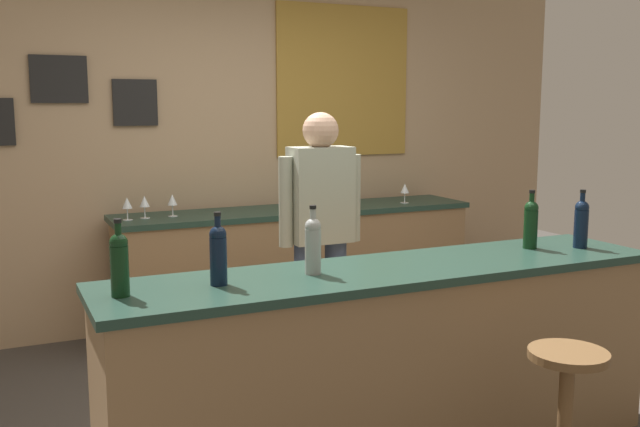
{
  "coord_description": "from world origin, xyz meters",
  "views": [
    {
      "loc": [
        -1.65,
        -3.16,
        1.65
      ],
      "look_at": [
        0.03,
        0.45,
        1.05
      ],
      "focal_mm": 39.85,
      "sensor_mm": 36.0,
      "label": 1
    }
  ],
  "objects_px": {
    "wine_glass_a": "(127,204)",
    "wine_glass_b": "(144,202)",
    "bartender": "(321,229)",
    "wine_bottle_d": "(531,222)",
    "wine_bottle_b": "(218,253)",
    "wine_glass_c": "(172,201)",
    "wine_bottle_c": "(313,244)",
    "wine_glass_d": "(405,189)",
    "bar_stool": "(566,403)",
    "wine_bottle_a": "(119,262)",
    "wine_bottle_e": "(581,222)"
  },
  "relations": [
    {
      "from": "wine_bottle_a",
      "to": "wine_bottle_b",
      "type": "relative_size",
      "value": 1.0
    },
    {
      "from": "wine_bottle_d",
      "to": "wine_glass_d",
      "type": "distance_m",
      "value": 1.94
    },
    {
      "from": "wine_bottle_a",
      "to": "wine_bottle_e",
      "type": "xyz_separation_m",
      "value": [
        2.34,
        -0.03,
        0.0
      ]
    },
    {
      "from": "wine_bottle_d",
      "to": "wine_glass_d",
      "type": "xyz_separation_m",
      "value": [
        0.41,
        1.89,
        -0.05
      ]
    },
    {
      "from": "wine_bottle_a",
      "to": "wine_glass_b",
      "type": "distance_m",
      "value": 2.1
    },
    {
      "from": "wine_bottle_c",
      "to": "wine_glass_d",
      "type": "distance_m",
      "value": 2.55
    },
    {
      "from": "wine_bottle_c",
      "to": "wine_bottle_e",
      "type": "relative_size",
      "value": 1.0
    },
    {
      "from": "bartender",
      "to": "wine_bottle_e",
      "type": "height_order",
      "value": "bartender"
    },
    {
      "from": "bar_stool",
      "to": "wine_bottle_a",
      "type": "xyz_separation_m",
      "value": [
        -1.63,
        0.7,
        0.6
      ]
    },
    {
      "from": "bar_stool",
      "to": "wine_bottle_e",
      "type": "height_order",
      "value": "wine_bottle_e"
    },
    {
      "from": "wine_bottle_c",
      "to": "wine_glass_c",
      "type": "relative_size",
      "value": 1.97
    },
    {
      "from": "wine_bottle_d",
      "to": "wine_bottle_e",
      "type": "height_order",
      "value": "same"
    },
    {
      "from": "wine_glass_a",
      "to": "wine_glass_c",
      "type": "height_order",
      "value": "same"
    },
    {
      "from": "bartender",
      "to": "wine_glass_a",
      "type": "xyz_separation_m",
      "value": [
        -0.93,
        1.04,
        0.07
      ]
    },
    {
      "from": "wine_glass_d",
      "to": "wine_glass_b",
      "type": "bearing_deg",
      "value": 177.66
    },
    {
      "from": "wine_glass_a",
      "to": "wine_glass_d",
      "type": "xyz_separation_m",
      "value": [
        2.12,
        -0.05,
        0.0
      ]
    },
    {
      "from": "wine_bottle_d",
      "to": "wine_glass_d",
      "type": "height_order",
      "value": "wine_bottle_d"
    },
    {
      "from": "wine_glass_c",
      "to": "wine_bottle_c",
      "type": "bearing_deg",
      "value": -85.84
    },
    {
      "from": "wine_bottle_c",
      "to": "bartender",
      "type": "bearing_deg",
      "value": 63.23
    },
    {
      "from": "bartender",
      "to": "wine_glass_b",
      "type": "bearing_deg",
      "value": 127.2
    },
    {
      "from": "bartender",
      "to": "wine_bottle_d",
      "type": "bearing_deg",
      "value": -49.01
    },
    {
      "from": "wine_bottle_d",
      "to": "wine_glass_b",
      "type": "height_order",
      "value": "wine_bottle_d"
    },
    {
      "from": "bar_stool",
      "to": "wine_glass_d",
      "type": "relative_size",
      "value": 4.39
    },
    {
      "from": "wine_bottle_b",
      "to": "wine_bottle_e",
      "type": "height_order",
      "value": "same"
    },
    {
      "from": "wine_bottle_d",
      "to": "bar_stool",
      "type": "bearing_deg",
      "value": -120.92
    },
    {
      "from": "bartender",
      "to": "wine_bottle_e",
      "type": "relative_size",
      "value": 5.29
    },
    {
      "from": "wine_glass_a",
      "to": "wine_glass_b",
      "type": "height_order",
      "value": "same"
    },
    {
      "from": "bar_stool",
      "to": "wine_glass_d",
      "type": "distance_m",
      "value": 2.85
    },
    {
      "from": "wine_bottle_c",
      "to": "wine_glass_a",
      "type": "height_order",
      "value": "wine_bottle_c"
    },
    {
      "from": "bartender",
      "to": "wine_bottle_b",
      "type": "relative_size",
      "value": 5.29
    },
    {
      "from": "wine_bottle_d",
      "to": "wine_bottle_e",
      "type": "xyz_separation_m",
      "value": [
        0.25,
        -0.1,
        0.0
      ]
    },
    {
      "from": "wine_bottle_a",
      "to": "wine_bottle_c",
      "type": "relative_size",
      "value": 1.0
    },
    {
      "from": "bartender",
      "to": "wine_glass_b",
      "type": "height_order",
      "value": "bartender"
    },
    {
      "from": "wine_bottle_e",
      "to": "wine_glass_d",
      "type": "bearing_deg",
      "value": 85.53
    },
    {
      "from": "bar_stool",
      "to": "wine_bottle_c",
      "type": "xyz_separation_m",
      "value": [
        -0.8,
        0.73,
        0.6
      ]
    },
    {
      "from": "wine_bottle_e",
      "to": "wine_glass_b",
      "type": "distance_m",
      "value": 2.78
    },
    {
      "from": "bartender",
      "to": "wine_glass_c",
      "type": "height_order",
      "value": "bartender"
    },
    {
      "from": "wine_glass_b",
      "to": "wine_glass_d",
      "type": "bearing_deg",
      "value": -2.34
    },
    {
      "from": "wine_bottle_e",
      "to": "wine_glass_b",
      "type": "xyz_separation_m",
      "value": [
        -1.85,
        2.07,
        -0.05
      ]
    },
    {
      "from": "bartender",
      "to": "wine_bottle_d",
      "type": "distance_m",
      "value": 1.2
    },
    {
      "from": "wine_bottle_b",
      "to": "wine_glass_b",
      "type": "height_order",
      "value": "wine_bottle_b"
    },
    {
      "from": "bar_stool",
      "to": "wine_bottle_c",
      "type": "distance_m",
      "value": 1.23
    },
    {
      "from": "wine_bottle_b",
      "to": "wine_glass_c",
      "type": "relative_size",
      "value": 1.97
    },
    {
      "from": "bar_stool",
      "to": "wine_glass_d",
      "type": "height_order",
      "value": "wine_glass_d"
    },
    {
      "from": "bar_stool",
      "to": "wine_bottle_a",
      "type": "bearing_deg",
      "value": 156.71
    },
    {
      "from": "wine_glass_c",
      "to": "wine_glass_b",
      "type": "bearing_deg",
      "value": -178.93
    },
    {
      "from": "wine_bottle_b",
      "to": "wine_bottle_e",
      "type": "relative_size",
      "value": 1.0
    },
    {
      "from": "wine_bottle_c",
      "to": "wine_glass_a",
      "type": "xyz_separation_m",
      "value": [
        -0.46,
        1.98,
        -0.05
      ]
    },
    {
      "from": "wine_bottle_a",
      "to": "wine_glass_c",
      "type": "height_order",
      "value": "wine_bottle_a"
    },
    {
      "from": "wine_bottle_d",
      "to": "wine_glass_a",
      "type": "height_order",
      "value": "wine_bottle_d"
    }
  ]
}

